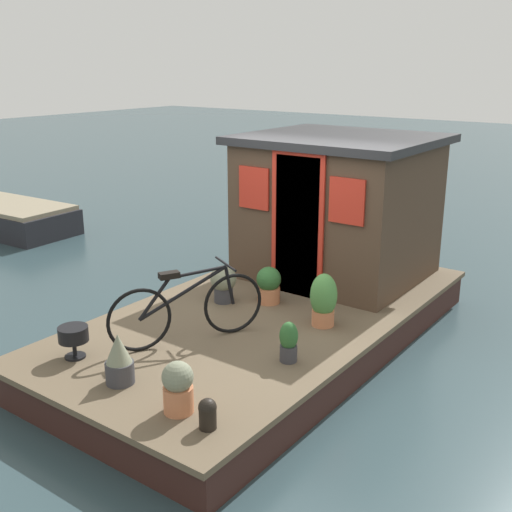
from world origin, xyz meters
The scene contains 13 objects.
ground_plane centered at (0.00, 0.00, 0.00)m, with size 60.00×60.00×0.00m, color #2D4247.
houseboat_deck centered at (0.00, 0.00, 0.21)m, with size 5.44×2.79×0.42m.
houseboat_cabin centered at (1.61, 0.00, 1.36)m, with size 2.13×2.35×1.85m.
bicycle centered at (-1.16, 0.15, 0.79)m, with size 1.48×0.82×0.78m.
potted_plant_ivy centered at (0.21, 0.11, 0.65)m, with size 0.29×0.29×0.44m.
potted_plant_rosemary centered at (-2.17, 0.05, 0.65)m, with size 0.26×0.26×0.47m.
potted_plant_basil centered at (-2.22, -0.70, 0.65)m, with size 0.26×0.26×0.44m.
potted_plant_succulent centered at (0.01, -0.75, 0.72)m, with size 0.29×0.29×0.59m.
potted_plant_fern centered at (-0.93, -0.92, 0.62)m, with size 0.18×0.18×0.40m.
potted_plant_mint centered at (-0.09, 0.56, 0.67)m, with size 0.31×0.31×0.45m.
charcoal_grill centered at (-2.08, 0.79, 0.65)m, with size 0.29×0.29×0.32m.
mooring_bollard centered at (-2.26, -1.05, 0.56)m, with size 0.15×0.15×0.25m.
dinghy_boat centered at (1.21, 7.16, 0.28)m, with size 1.47×3.14×0.56m.
Camera 1 is at (-5.49, -3.88, 3.16)m, focal length 44.02 mm.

